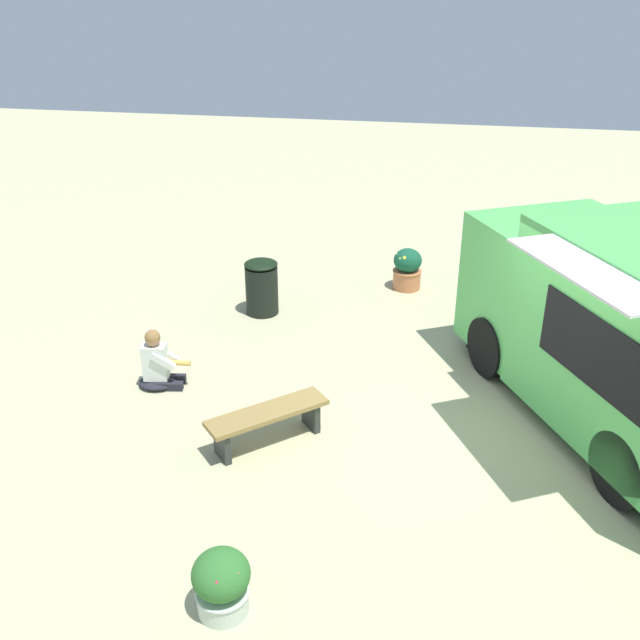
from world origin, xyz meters
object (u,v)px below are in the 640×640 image
Objects in this scene: food_truck at (635,338)px; planter_flowering_near at (222,582)px; person_customer at (158,365)px; plaza_bench at (268,419)px; trash_bin at (262,287)px; planter_flowering_far at (407,269)px.

food_truck is 5.71m from planter_flowering_near.
food_truck is 6.26m from person_customer.
food_truck is 6.20× the size of person_customer.
trash_bin reaches higher than plaza_bench.
planter_flowering_near is 2.63m from plaza_bench.
trash_bin is at bearing -78.69° from planter_flowering_near.
person_customer is 5.17m from planter_flowering_far.
plaza_bench is at bearing -84.89° from planter_flowering_near.
planter_flowering_near is 0.47× the size of plaza_bench.
planter_flowering_near is 0.88× the size of planter_flowering_far.
trash_bin reaches higher than planter_flowering_near.
planter_flowering_near is 7.82m from planter_flowering_far.
planter_flowering_near is (-2.07, 3.66, 0.00)m from person_customer.
food_truck is at bearing 127.91° from planter_flowering_far.
food_truck reaches higher than planter_flowering_near.
trash_bin is (-0.82, -2.60, 0.14)m from person_customer.
trash_bin reaches higher than person_customer.
planter_flowering_far is (-3.16, -4.09, 0.04)m from person_customer.
plaza_bench is (4.35, 1.23, -0.90)m from food_truck.
plaza_bench is at bearing 150.67° from person_customer.
plaza_bench is (0.23, -2.62, 0.01)m from planter_flowering_near.
food_truck reaches higher than trash_bin.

